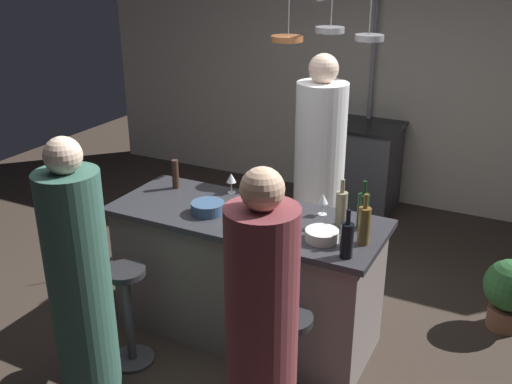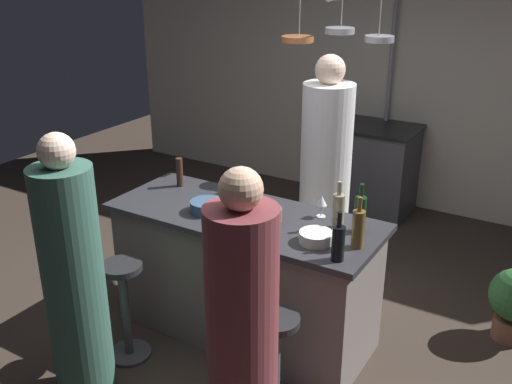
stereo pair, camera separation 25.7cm
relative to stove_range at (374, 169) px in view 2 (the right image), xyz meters
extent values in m
plane|color=#382D26|center=(0.00, -2.45, -0.45)|extent=(9.00, 9.00, 0.00)
cube|color=beige|center=(0.00, 0.40, 0.85)|extent=(6.40, 0.16, 2.60)
cube|color=slate|center=(0.00, -2.45, -0.02)|extent=(1.72, 0.66, 0.86)
cube|color=#2D2D33|center=(0.00, -2.45, 0.43)|extent=(1.80, 0.72, 0.04)
cube|color=#47474C|center=(0.00, 0.00, -0.02)|extent=(0.76, 0.60, 0.86)
cube|color=black|center=(0.00, 0.00, 0.43)|extent=(0.80, 0.64, 0.03)
cylinder|color=white|center=(0.15, -1.54, 0.35)|extent=(0.38, 0.38, 1.60)
sphere|color=beige|center=(0.15, -1.54, 1.25)|extent=(0.22, 0.22, 0.22)
cylinder|color=#4C4C51|center=(-0.51, -3.07, -0.43)|extent=(0.28, 0.28, 0.02)
cylinder|color=#4C4C51|center=(-0.51, -3.07, -0.11)|extent=(0.06, 0.06, 0.62)
cylinder|color=black|center=(-0.51, -3.07, 0.21)|extent=(0.26, 0.26, 0.04)
cylinder|color=#33594C|center=(-0.50, -3.45, 0.27)|extent=(0.34, 0.34, 1.43)
sphere|color=beige|center=(-0.50, -3.45, 1.08)|extent=(0.20, 0.20, 0.20)
cylinder|color=#4C4C51|center=(0.59, -3.07, -0.11)|extent=(0.06, 0.06, 0.62)
cylinder|color=black|center=(0.59, -3.07, 0.21)|extent=(0.26, 0.26, 0.04)
cylinder|color=brown|center=(0.60, -3.41, 0.27)|extent=(0.34, 0.34, 1.44)
sphere|color=#D8AD8C|center=(0.60, -3.41, 1.08)|extent=(0.20, 0.20, 0.20)
cylinder|color=gray|center=(0.00, 0.25, 0.63)|extent=(0.04, 0.04, 2.15)
cylinder|color=#B26638|center=(-0.30, -1.17, 1.39)|extent=(0.25, 0.25, 0.04)
cylinder|color=gray|center=(-0.30, -1.15, 1.55)|extent=(0.01, 0.01, 0.31)
cylinder|color=gray|center=(0.05, -1.17, 1.47)|extent=(0.22, 0.22, 0.04)
cylinder|color=gray|center=(0.05, -1.15, 1.59)|extent=(0.01, 0.01, 0.23)
cylinder|color=gray|center=(0.35, -1.13, 1.43)|extent=(0.22, 0.22, 0.04)
cylinder|color=gray|center=(0.35, -1.15, 1.57)|extent=(0.01, 0.01, 0.27)
cylinder|color=brown|center=(1.60, -1.58, -0.37)|extent=(0.24, 0.24, 0.16)
cylinder|color=#382319|center=(-0.66, -2.27, 0.56)|extent=(0.05, 0.05, 0.21)
cylinder|color=black|center=(0.76, -2.70, 0.55)|extent=(0.07, 0.07, 0.20)
cylinder|color=black|center=(0.76, -2.70, 0.70)|extent=(0.03, 0.03, 0.08)
cylinder|color=#143319|center=(0.73, -2.31, 0.56)|extent=(0.07, 0.07, 0.22)
cylinder|color=#143319|center=(0.73, -2.31, 0.72)|extent=(0.03, 0.03, 0.08)
cylinder|color=brown|center=(0.80, -2.50, 0.57)|extent=(0.07, 0.07, 0.22)
cylinder|color=brown|center=(0.80, -2.50, 0.72)|extent=(0.03, 0.03, 0.08)
cylinder|color=gray|center=(0.60, -2.33, 0.56)|extent=(0.07, 0.07, 0.22)
cylinder|color=gray|center=(0.60, -2.33, 0.71)|extent=(0.03, 0.03, 0.08)
cylinder|color=silver|center=(0.24, -2.69, 0.46)|extent=(0.06, 0.06, 0.01)
cylinder|color=silver|center=(0.24, -2.69, 0.50)|extent=(0.01, 0.01, 0.07)
cone|color=silver|center=(0.24, -2.69, 0.57)|extent=(0.07, 0.07, 0.06)
cylinder|color=silver|center=(-0.26, -2.18, 0.46)|extent=(0.06, 0.06, 0.01)
cylinder|color=silver|center=(-0.26, -2.18, 0.50)|extent=(0.01, 0.01, 0.07)
cone|color=silver|center=(-0.26, -2.18, 0.57)|extent=(0.07, 0.07, 0.06)
cylinder|color=silver|center=(0.44, -2.23, 0.46)|extent=(0.06, 0.06, 0.01)
cylinder|color=silver|center=(0.44, -2.23, 0.50)|extent=(0.01, 0.01, 0.07)
cone|color=silver|center=(0.44, -2.23, 0.57)|extent=(0.07, 0.07, 0.06)
cylinder|color=#334C6B|center=(-0.23, -2.54, 0.49)|extent=(0.22, 0.22, 0.07)
cylinder|color=silver|center=(0.57, -2.57, 0.49)|extent=(0.20, 0.20, 0.07)
cylinder|color=brown|center=(0.16, -2.46, 0.49)|extent=(0.21, 0.21, 0.08)
camera|label=1|loc=(1.61, -5.47, 2.01)|focal=40.96mm
camera|label=2|loc=(1.84, -5.34, 2.01)|focal=40.96mm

